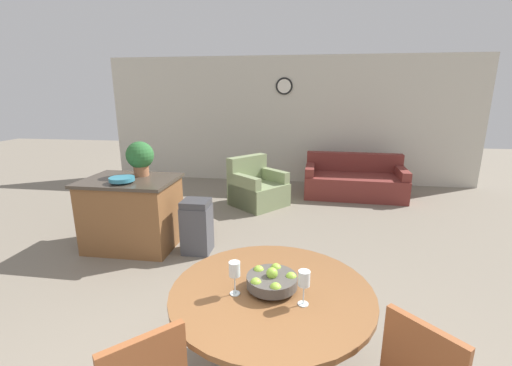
% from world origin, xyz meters
% --- Properties ---
extents(wall_back, '(8.00, 0.09, 2.70)m').
position_xyz_m(wall_back, '(-0.00, 6.37, 1.35)').
color(wall_back, beige).
rests_on(wall_back, ground_plane).
extents(dining_table, '(1.29, 1.29, 0.74)m').
position_xyz_m(dining_table, '(0.23, 0.72, 0.57)').
color(dining_table, brown).
rests_on(dining_table, ground_plane).
extents(fruit_bowl, '(0.32, 0.32, 0.15)m').
position_xyz_m(fruit_bowl, '(0.23, 0.72, 0.81)').
color(fruit_bowl, '#4C4742').
rests_on(fruit_bowl, dining_table).
extents(wine_glass_left, '(0.07, 0.07, 0.22)m').
position_xyz_m(wine_glass_left, '(0.01, 0.64, 0.90)').
color(wine_glass_left, silver).
rests_on(wine_glass_left, dining_table).
extents(wine_glass_right, '(0.07, 0.07, 0.22)m').
position_xyz_m(wine_glass_right, '(0.43, 0.60, 0.90)').
color(wine_glass_right, silver).
rests_on(wine_glass_right, dining_table).
extents(kitchen_island, '(1.14, 0.85, 0.90)m').
position_xyz_m(kitchen_island, '(-1.77, 2.68, 0.45)').
color(kitchen_island, brown).
rests_on(kitchen_island, ground_plane).
extents(teal_bowl, '(0.30, 0.30, 0.07)m').
position_xyz_m(teal_bowl, '(-1.75, 2.48, 0.95)').
color(teal_bowl, teal).
rests_on(teal_bowl, kitchen_island).
extents(potted_plant, '(0.35, 0.35, 0.45)m').
position_xyz_m(potted_plant, '(-1.69, 2.86, 1.15)').
color(potted_plant, '#A36642').
rests_on(potted_plant, kitchen_island).
extents(trash_bin, '(0.34, 0.32, 0.68)m').
position_xyz_m(trash_bin, '(-0.90, 2.62, 0.34)').
color(trash_bin, '#47474C').
rests_on(trash_bin, ground_plane).
extents(couch, '(1.89, 1.02, 0.78)m').
position_xyz_m(couch, '(1.35, 5.43, 0.28)').
color(couch, maroon).
rests_on(couch, ground_plane).
extents(armchair, '(1.13, 1.13, 0.85)m').
position_xyz_m(armchair, '(-0.43, 4.59, 0.29)').
color(armchair, gray).
rests_on(armchair, ground_plane).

